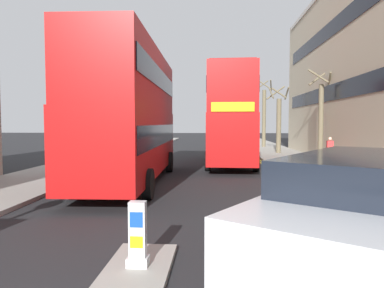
{
  "coord_description": "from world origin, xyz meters",
  "views": [
    {
      "loc": [
        1.3,
        -1.37,
        2.53
      ],
      "look_at": [
        0.5,
        11.0,
        1.8
      ],
      "focal_mm": 33.06,
      "sensor_mm": 36.0,
      "label": 1
    }
  ],
  "objects_px": {
    "double_decker_bus_away": "(131,111)",
    "taxi_minivan": "(366,239)",
    "pedestrian_far": "(330,151)",
    "double_decker_bus_oncoming": "(231,115)",
    "keep_left_bollard": "(138,237)"
  },
  "relations": [
    {
      "from": "double_decker_bus_away",
      "to": "taxi_minivan",
      "type": "distance_m",
      "value": 11.78
    },
    {
      "from": "taxi_minivan",
      "to": "pedestrian_far",
      "type": "xyz_separation_m",
      "value": [
        4.54,
        15.73,
        -0.08
      ]
    },
    {
      "from": "pedestrian_far",
      "to": "double_decker_bus_away",
      "type": "bearing_deg",
      "value": -151.31
    },
    {
      "from": "double_decker_bus_away",
      "to": "pedestrian_far",
      "type": "distance_m",
      "value": 11.57
    },
    {
      "from": "double_decker_bus_oncoming",
      "to": "double_decker_bus_away",
      "type": "bearing_deg",
      "value": -122.29
    },
    {
      "from": "keep_left_bollard",
      "to": "pedestrian_far",
      "type": "xyz_separation_m",
      "value": [
        7.76,
        14.43,
        0.38
      ]
    },
    {
      "from": "double_decker_bus_away",
      "to": "double_decker_bus_oncoming",
      "type": "height_order",
      "value": "same"
    },
    {
      "from": "double_decker_bus_away",
      "to": "double_decker_bus_oncoming",
      "type": "distance_m",
      "value": 8.46
    },
    {
      "from": "double_decker_bus_oncoming",
      "to": "taxi_minivan",
      "type": "bearing_deg",
      "value": -86.98
    },
    {
      "from": "double_decker_bus_oncoming",
      "to": "pedestrian_far",
      "type": "relative_size",
      "value": 6.71
    },
    {
      "from": "double_decker_bus_away",
      "to": "taxi_minivan",
      "type": "bearing_deg",
      "value": -62.08
    },
    {
      "from": "keep_left_bollard",
      "to": "taxi_minivan",
      "type": "relative_size",
      "value": 0.22
    },
    {
      "from": "double_decker_bus_oncoming",
      "to": "pedestrian_far",
      "type": "height_order",
      "value": "double_decker_bus_oncoming"
    },
    {
      "from": "taxi_minivan",
      "to": "double_decker_bus_away",
      "type": "bearing_deg",
      "value": 117.92
    },
    {
      "from": "double_decker_bus_oncoming",
      "to": "pedestrian_far",
      "type": "bearing_deg",
      "value": -17.16
    }
  ]
}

